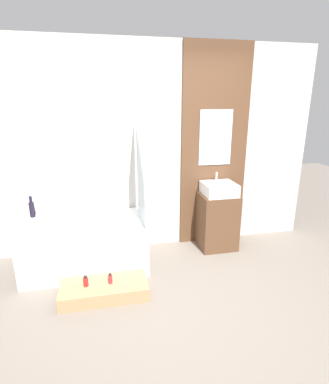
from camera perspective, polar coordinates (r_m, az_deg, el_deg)
name	(u,v)px	position (r m, az deg, el deg)	size (l,w,h in m)	color
ground_plane	(190,319)	(2.96, 4.92, -23.04)	(12.00, 12.00, 0.00)	slate
wall_tiled_back	(157,150)	(3.85, -1.40, 8.00)	(4.20, 0.06, 2.60)	beige
wall_wood_accent	(214,148)	(4.01, 9.50, 8.24)	(0.89, 0.04, 2.60)	brown
bathtub	(86,244)	(3.69, -14.70, -9.63)	(1.38, 0.77, 0.56)	white
glass_shower_screen	(141,169)	(3.37, -4.54, 4.32)	(0.01, 0.64, 1.21)	silver
wooden_step_bench	(104,290)	(3.24, -11.39, -17.78)	(0.87, 0.39, 0.14)	#A87F56
vanity_cabinet	(217,221)	(4.05, 10.02, -5.48)	(0.47, 0.42, 0.74)	brown
sink	(219,189)	(3.91, 10.35, 0.60)	(0.41, 0.39, 0.27)	white
vase_tall_dark	(32,209)	(3.91, -23.95, -2.91)	(0.06, 0.06, 0.26)	black
vase_round_light	(46,212)	(3.87, -21.60, -3.61)	(0.11, 0.11, 0.11)	silver
bottle_soap_primary	(86,281)	(3.18, -14.78, -16.15)	(0.05, 0.05, 0.11)	red
bottle_soap_secondary	(110,279)	(3.18, -10.29, -15.95)	(0.04, 0.04, 0.11)	red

